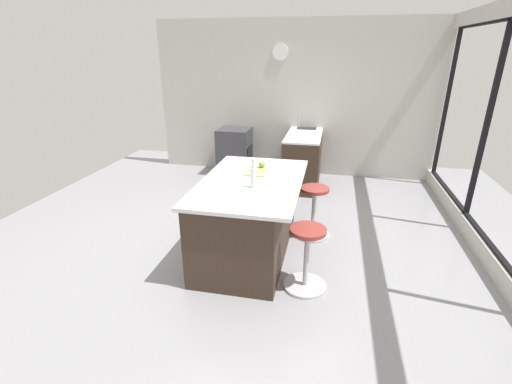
# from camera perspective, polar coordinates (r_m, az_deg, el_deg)

# --- Properties ---
(ground_plane) EXTENTS (7.62, 7.62, 0.00)m
(ground_plane) POSITION_cam_1_polar(r_m,az_deg,el_deg) (4.64, 1.00, -7.76)
(ground_plane) COLOR gray
(interior_partition_left) EXTENTS (0.15, 5.22, 2.82)m
(interior_partition_left) POSITION_cam_1_polar(r_m,az_deg,el_deg) (7.00, 5.86, 14.38)
(interior_partition_left) COLOR beige
(interior_partition_left) RESTS_ON ground_plane
(sink_cabinet) EXTENTS (2.01, 0.60, 1.20)m
(sink_cabinet) POSITION_cam_1_polar(r_m,az_deg,el_deg) (6.82, 7.73, 6.00)
(sink_cabinet) COLOR #38281E
(sink_cabinet) RESTS_ON ground_plane
(oven_range) EXTENTS (0.60, 0.61, 0.89)m
(oven_range) POSITION_cam_1_polar(r_m,az_deg,el_deg) (7.04, -3.40, 6.48)
(oven_range) COLOR #38383D
(oven_range) RESTS_ON ground_plane
(kitchen_island) EXTENTS (1.80, 1.11, 0.92)m
(kitchen_island) POSITION_cam_1_polar(r_m,az_deg,el_deg) (4.21, -1.30, -3.91)
(kitchen_island) COLOR #38281E
(kitchen_island) RESTS_ON ground_plane
(stool_by_window) EXTENTS (0.44, 0.44, 0.67)m
(stool_by_window) POSITION_cam_1_polar(r_m,az_deg,el_deg) (4.69, 9.10, -3.37)
(stool_by_window) COLOR #B7B7BC
(stool_by_window) RESTS_ON ground_plane
(stool_middle) EXTENTS (0.44, 0.44, 0.67)m
(stool_middle) POSITION_cam_1_polar(r_m,az_deg,el_deg) (3.69, 7.98, -10.67)
(stool_middle) COLOR #B7B7BC
(stool_middle) RESTS_ON ground_plane
(cutting_board) EXTENTS (0.36, 0.24, 0.02)m
(cutting_board) POSITION_cam_1_polar(r_m,az_deg,el_deg) (4.28, 0.16, 3.28)
(cutting_board) COLOR tan
(cutting_board) RESTS_ON kitchen_island
(apple_green) EXTENTS (0.08, 0.08, 0.08)m
(apple_green) POSITION_cam_1_polar(r_m,az_deg,el_deg) (4.38, 0.94, 4.38)
(apple_green) COLOR #609E2D
(apple_green) RESTS_ON cutting_board
(water_bottle) EXTENTS (0.06, 0.06, 0.31)m
(water_bottle) POSITION_cam_1_polar(r_m,az_deg,el_deg) (3.77, -0.46, 2.48)
(water_bottle) COLOR silver
(water_bottle) RESTS_ON kitchen_island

